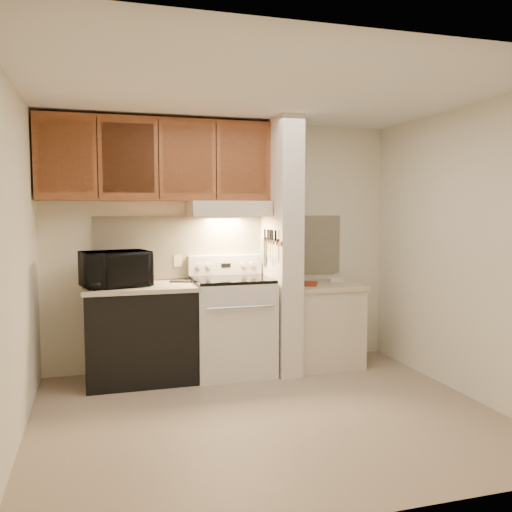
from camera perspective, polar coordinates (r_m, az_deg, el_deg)
name	(u,v)px	position (r m, az deg, el deg)	size (l,w,h in m)	color
floor	(267,415)	(4.45, 1.18, -16.38)	(3.60, 3.60, 0.00)	tan
ceiling	(268,91)	(4.24, 1.24, 16.95)	(3.60, 3.60, 0.00)	white
wall_back	(224,245)	(5.61, -3.43, 1.16)	(3.60, 0.02, 2.50)	#EDE4C8
wall_left	(14,264)	(4.01, -24.15, -0.76)	(0.02, 3.00, 2.50)	#EDE4C8
wall_right	(466,252)	(5.01, 21.25, 0.39)	(0.02, 3.00, 2.50)	#EDE4C8
backsplash	(224,247)	(5.60, -3.40, 1.00)	(2.60, 0.02, 0.63)	#FAEEC9
range_body	(232,327)	(5.38, -2.56, -7.49)	(0.76, 0.65, 0.92)	silver
oven_window	(240,330)	(5.08, -1.69, -7.79)	(0.50, 0.01, 0.30)	black
oven_handle	(241,307)	(5.00, -1.59, -5.42)	(0.02, 0.02, 0.65)	silver
cooktop	(232,279)	(5.30, -2.58, -2.47)	(0.74, 0.64, 0.03)	black
range_backguard	(225,265)	(5.56, -3.28, -0.93)	(0.76, 0.08, 0.20)	silver
range_display	(226,265)	(5.52, -3.18, -0.98)	(0.10, 0.01, 0.04)	black
range_knob_left_outer	(199,266)	(5.46, -6.04, -1.06)	(0.05, 0.05, 0.02)	silver
range_knob_left_inner	(209,266)	(5.48, -5.01, -1.03)	(0.05, 0.05, 0.02)	silver
range_knob_right_inner	(243,265)	(5.56, -1.37, -0.93)	(0.05, 0.05, 0.02)	silver
range_knob_right_outer	(252,264)	(5.59, -0.38, -0.90)	(0.05, 0.05, 0.02)	silver
dishwasher_front	(141,335)	(5.27, -12.02, -8.16)	(1.00, 0.63, 0.87)	black
left_countertop	(140,287)	(5.18, -12.11, -3.25)	(1.04, 0.67, 0.04)	beige
spoon_rest	(181,281)	(5.32, -7.90, -2.67)	(0.22, 0.07, 0.01)	black
teal_jar	(146,281)	(5.08, -11.47, -2.57)	(0.10, 0.10, 0.11)	#296F63
outlet	(178,261)	(5.51, -8.24, -0.52)	(0.08, 0.01, 0.12)	beige
microwave	(115,269)	(5.13, -14.58, -1.32)	(0.59, 0.40, 0.33)	black
partition_pillar	(281,246)	(5.41, 2.68, 1.03)	(0.22, 0.70, 2.50)	silver
pillar_trim	(270,241)	(5.37, 1.51, 1.54)	(0.01, 0.70, 0.04)	brown
knife_strip	(271,240)	(5.32, 1.61, 1.72)	(0.02, 0.42, 0.04)	black
knife_blade_a	(275,251)	(5.16, 2.06, 0.51)	(0.01, 0.04, 0.16)	silver
knife_handle_a	(276,235)	(5.15, 2.07, 2.17)	(0.02, 0.02, 0.10)	black
knife_blade_b	(272,251)	(5.26, 1.73, 0.48)	(0.01, 0.04, 0.18)	silver
knife_handle_b	(272,235)	(5.25, 1.71, 2.22)	(0.02, 0.02, 0.10)	black
knife_blade_c	(270,252)	(5.33, 1.48, 0.43)	(0.01, 0.04, 0.20)	silver
knife_handle_c	(270,235)	(5.31, 1.51, 2.25)	(0.02, 0.02, 0.10)	black
knife_blade_d	(268,249)	(5.40, 1.23, 0.70)	(0.01, 0.04, 0.16)	silver
knife_handle_d	(268,234)	(5.38, 1.27, 2.29)	(0.02, 0.02, 0.10)	black
knife_blade_e	(265,250)	(5.48, 0.96, 0.66)	(0.01, 0.04, 0.18)	silver
knife_handle_e	(265,234)	(5.48, 0.94, 2.34)	(0.02, 0.02, 0.10)	black
oven_mitt	(264,251)	(5.53, 0.81, 0.56)	(0.03, 0.11, 0.26)	slate
right_cab_base	(323,327)	(5.70, 7.06, -7.40)	(0.70, 0.60, 0.81)	beige
right_countertop	(323,286)	(5.62, 7.10, -3.16)	(0.74, 0.64, 0.04)	beige
red_folder	(305,284)	(5.60, 5.19, -2.92)	(0.24, 0.33, 0.01)	#A93317
white_box	(336,279)	(5.87, 8.38, -2.45)	(0.14, 0.10, 0.04)	white
range_hood	(228,209)	(5.38, -2.92, 5.00)	(0.78, 0.44, 0.15)	beige
hood_lip	(234,213)	(5.18, -2.38, 4.51)	(0.78, 0.04, 0.06)	beige
upper_cabinets	(157,160)	(5.33, -10.41, 9.88)	(2.18, 0.33, 0.77)	brown
cab_door_a	(65,156)	(5.14, -19.44, 9.86)	(0.46, 0.01, 0.63)	brown
cab_gap_a	(97,157)	(5.14, -16.36, 9.95)	(0.01, 0.01, 0.73)	black
cab_door_b	(128,158)	(5.15, -13.28, 10.01)	(0.46, 0.01, 0.63)	brown
cab_gap_b	(159,159)	(5.17, -10.22, 10.04)	(0.01, 0.01, 0.73)	black
cab_door_c	(188,160)	(5.21, -7.19, 10.04)	(0.46, 0.01, 0.63)	brown
cab_gap_c	(216,160)	(5.26, -4.21, 10.02)	(0.01, 0.01, 0.73)	black
cab_door_d	(244,161)	(5.32, -1.30, 9.97)	(0.46, 0.01, 0.63)	brown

